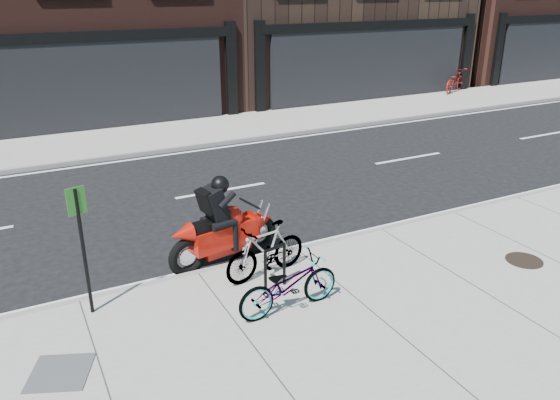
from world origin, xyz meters
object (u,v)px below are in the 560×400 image
bike_rack (275,264)px  sign_post (82,240)px  bicycle_front (289,284)px  motorcycle (229,227)px  bicycle_far (455,81)px  bicycle_rear (266,250)px  manhole_cover (524,260)px  utility_grate (60,372)px

bike_rack → sign_post: (-2.83, 0.67, 0.77)m
bicycle_front → motorcycle: motorcycle is taller
bicycle_far → bike_rack: bearing=101.4°
bicycle_rear → bicycle_far: size_ratio=0.80×
motorcycle → bicycle_rear: bearing=-86.3°
manhole_cover → sign_post: bearing=165.6°
sign_post → bicycle_front: bearing=-42.2°
utility_grate → sign_post: sign_post is taller
bicycle_front → sign_post: size_ratio=0.83×
bicycle_rear → utility_grate: bearing=-82.5°
bicycle_rear → manhole_cover: (4.46, -1.69, -0.48)m
bicycle_rear → sign_post: (-2.89, 0.20, 0.75)m
bicycle_far → sign_post: 21.59m
bike_rack → manhole_cover: 4.70m
bicycle_front → utility_grate: size_ratio=2.29×
sign_post → bicycle_rear: bearing=-20.1°
bicycle_rear → sign_post: bearing=-103.6°
bike_rack → utility_grate: size_ratio=1.05×
bicycle_front → bicycle_far: bearing=-53.7°
bicycle_far → motorcycle: bearing=97.4°
bicycle_rear → bicycle_front: bearing=-17.8°
bike_rack → utility_grate: 3.54m
bicycle_rear → manhole_cover: size_ratio=2.44×
utility_grate → bicycle_rear: bearing=17.2°
manhole_cover → utility_grate: bearing=175.7°
bicycle_front → sign_post: sign_post is taller
bicycle_front → bicycle_rear: bearing=-11.1°
bicycle_rear → motorcycle: bearing=-175.4°
bicycle_front → motorcycle: 2.16m
bicycle_far → sign_post: size_ratio=0.98×
sign_post → utility_grate: bearing=-132.0°
motorcycle → manhole_cover: bearing=-40.5°
motorcycle → utility_grate: bearing=-157.7°
bicycle_front → utility_grate: (-3.36, 0.05, -0.44)m
bicycle_front → sign_post: 3.14m
bicycle_front → bicycle_rear: (0.16, 1.14, 0.03)m
utility_grate → sign_post: bearing=64.2°
bicycle_rear → motorcycle: (-0.26, 1.02, 0.09)m
bicycle_rear → manhole_cover: bearing=59.5°
motorcycle → bicycle_far: size_ratio=1.14×
bike_rack → bicycle_rear: (0.06, 0.47, 0.02)m
motorcycle → bicycle_far: (15.68, 10.58, -0.04)m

